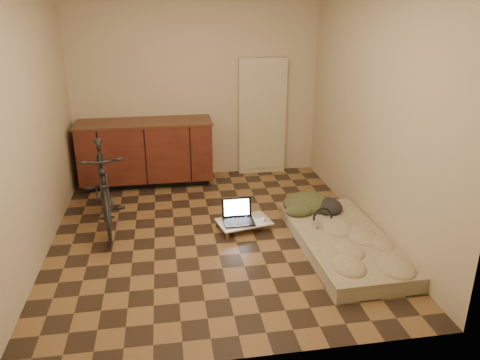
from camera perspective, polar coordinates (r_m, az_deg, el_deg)
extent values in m
cube|color=brown|center=(5.29, -3.22, -6.51)|extent=(3.50, 4.00, 0.00)
cube|color=beige|center=(6.79, -5.35, 11.17)|extent=(3.50, 0.00, 2.60)
cube|color=beige|center=(2.95, 0.61, -1.65)|extent=(3.50, 0.00, 2.60)
cube|color=beige|center=(4.98, -24.09, 5.93)|extent=(0.00, 4.00, 2.60)
cube|color=beige|center=(5.30, 15.81, 7.77)|extent=(0.00, 4.00, 2.60)
cube|color=black|center=(6.85, -11.10, 0.11)|extent=(1.70, 0.48, 0.10)
cube|color=#491B14|center=(6.67, -11.36, 3.53)|extent=(1.80, 0.60, 0.78)
cube|color=#52301E|center=(6.57, -11.61, 6.90)|extent=(1.84, 0.62, 0.03)
cube|color=beige|center=(6.95, 2.71, 7.68)|extent=(0.70, 0.10, 1.70)
imported|color=black|center=(5.49, -16.38, -0.29)|extent=(0.73, 1.69, 1.06)
cube|color=#ACA589|center=(5.06, 12.44, -7.62)|extent=(0.90, 1.83, 0.11)
cube|color=beige|center=(5.03, 12.50, -6.83)|extent=(0.92, 1.85, 0.04)
cube|color=brown|center=(5.15, -1.59, -6.78)|extent=(0.04, 0.04, 0.08)
cube|color=brown|center=(5.42, -2.78, -5.32)|extent=(0.04, 0.04, 0.08)
cube|color=brown|center=(5.34, 3.76, -5.79)|extent=(0.04, 0.04, 0.08)
cube|color=brown|center=(5.60, 2.35, -4.44)|extent=(0.04, 0.04, 0.08)
cube|color=silver|center=(5.35, 0.46, -5.09)|extent=(0.66, 0.50, 0.02)
cube|color=black|center=(5.30, -0.15, -5.16)|extent=(0.34, 0.25, 0.02)
cube|color=black|center=(5.38, -0.42, -3.35)|extent=(0.34, 0.07, 0.22)
cube|color=white|center=(5.38, -0.42, -3.35)|extent=(0.29, 0.05, 0.18)
ellipsoid|color=silver|center=(5.37, 2.94, -4.71)|extent=(0.06, 0.10, 0.04)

